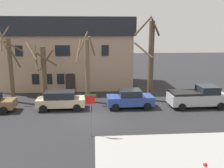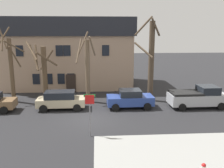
{
  "view_description": "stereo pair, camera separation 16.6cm",
  "coord_description": "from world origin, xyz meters",
  "px_view_note": "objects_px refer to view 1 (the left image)",
  "views": [
    {
      "loc": [
        0.34,
        -18.46,
        6.92
      ],
      "look_at": [
        1.87,
        2.31,
        2.39
      ],
      "focal_mm": 38.96,
      "sensor_mm": 36.0,
      "label": 1
    },
    {
      "loc": [
        0.5,
        -18.47,
        6.92
      ],
      "look_at": [
        1.87,
        2.31,
        2.39
      ],
      "focal_mm": 38.96,
      "sensor_mm": 36.0,
      "label": 2
    }
  ],
  "objects_px": {
    "car_beige_wagon": "(61,100)",
    "tree_bare_far": "(87,68)",
    "building_main": "(69,52)",
    "street_sign_pole": "(90,107)",
    "tree_bare_near": "(10,66)",
    "tree_bare_end": "(150,59)",
    "pickup_truck_silver": "(198,97)",
    "car_blue_sedan": "(130,99)",
    "tree_bare_mid": "(43,70)"
  },
  "relations": [
    {
      "from": "tree_bare_near",
      "to": "street_sign_pole",
      "type": "height_order",
      "value": "tree_bare_near"
    },
    {
      "from": "tree_bare_end",
      "to": "building_main",
      "type": "bearing_deg",
      "value": 137.12
    },
    {
      "from": "tree_bare_near",
      "to": "pickup_truck_silver",
      "type": "bearing_deg",
      "value": -9.37
    },
    {
      "from": "building_main",
      "to": "tree_bare_mid",
      "type": "xyz_separation_m",
      "value": [
        -2.02,
        -7.01,
        -1.2
      ]
    },
    {
      "from": "tree_bare_end",
      "to": "car_blue_sedan",
      "type": "distance_m",
      "value": 4.69
    },
    {
      "from": "tree_bare_far",
      "to": "street_sign_pole",
      "type": "relative_size",
      "value": 2.38
    },
    {
      "from": "car_blue_sedan",
      "to": "pickup_truck_silver",
      "type": "relative_size",
      "value": 0.81
    },
    {
      "from": "pickup_truck_silver",
      "to": "street_sign_pole",
      "type": "relative_size",
      "value": 1.81
    },
    {
      "from": "building_main",
      "to": "street_sign_pole",
      "type": "relative_size",
      "value": 5.46
    },
    {
      "from": "tree_bare_near",
      "to": "tree_bare_mid",
      "type": "xyz_separation_m",
      "value": [
        2.95,
        0.69,
        -0.5
      ]
    },
    {
      "from": "pickup_truck_silver",
      "to": "tree_bare_end",
      "type": "bearing_deg",
      "value": 148.0
    },
    {
      "from": "building_main",
      "to": "street_sign_pole",
      "type": "xyz_separation_m",
      "value": [
        2.89,
        -16.48,
        -2.29
      ]
    },
    {
      "from": "tree_bare_near",
      "to": "car_blue_sedan",
      "type": "height_order",
      "value": "tree_bare_near"
    },
    {
      "from": "car_blue_sedan",
      "to": "tree_bare_near",
      "type": "bearing_deg",
      "value": 166.68
    },
    {
      "from": "tree_bare_mid",
      "to": "street_sign_pole",
      "type": "distance_m",
      "value": 10.72
    },
    {
      "from": "building_main",
      "to": "street_sign_pole",
      "type": "height_order",
      "value": "building_main"
    },
    {
      "from": "car_beige_wagon",
      "to": "street_sign_pole",
      "type": "xyz_separation_m",
      "value": [
        2.77,
        -6.11,
        1.17
      ]
    },
    {
      "from": "tree_bare_mid",
      "to": "car_blue_sedan",
      "type": "xyz_separation_m",
      "value": [
        8.43,
        -3.38,
        -2.27
      ]
    },
    {
      "from": "tree_bare_end",
      "to": "street_sign_pole",
      "type": "distance_m",
      "value": 10.44
    },
    {
      "from": "tree_bare_end",
      "to": "car_blue_sedan",
      "type": "xyz_separation_m",
      "value": [
        -2.33,
        -2.27,
        -3.38
      ]
    },
    {
      "from": "tree_bare_near",
      "to": "street_sign_pole",
      "type": "xyz_separation_m",
      "value": [
        7.86,
        -8.78,
        -1.59
      ]
    },
    {
      "from": "tree_bare_mid",
      "to": "pickup_truck_silver",
      "type": "xyz_separation_m",
      "value": [
        14.76,
        -3.61,
        -2.16
      ]
    },
    {
      "from": "tree_bare_far",
      "to": "tree_bare_end",
      "type": "distance_m",
      "value": 6.33
    },
    {
      "from": "building_main",
      "to": "street_sign_pole",
      "type": "distance_m",
      "value": 16.89
    },
    {
      "from": "tree_bare_far",
      "to": "pickup_truck_silver",
      "type": "distance_m",
      "value": 10.84
    },
    {
      "from": "building_main",
      "to": "car_blue_sedan",
      "type": "bearing_deg",
      "value": -58.31
    },
    {
      "from": "tree_bare_far",
      "to": "car_beige_wagon",
      "type": "distance_m",
      "value": 4.11
    },
    {
      "from": "tree_bare_mid",
      "to": "pickup_truck_silver",
      "type": "bearing_deg",
      "value": -13.73
    },
    {
      "from": "tree_bare_near",
      "to": "car_beige_wagon",
      "type": "xyz_separation_m",
      "value": [
        5.09,
        -2.67,
        -2.76
      ]
    },
    {
      "from": "tree_bare_far",
      "to": "building_main",
      "type": "bearing_deg",
      "value": 106.89
    },
    {
      "from": "car_beige_wagon",
      "to": "street_sign_pole",
      "type": "bearing_deg",
      "value": -65.62
    },
    {
      "from": "car_beige_wagon",
      "to": "pickup_truck_silver",
      "type": "xyz_separation_m",
      "value": [
        12.62,
        -0.25,
        0.1
      ]
    },
    {
      "from": "tree_bare_end",
      "to": "car_beige_wagon",
      "type": "bearing_deg",
      "value": -165.41
    },
    {
      "from": "building_main",
      "to": "car_blue_sedan",
      "type": "relative_size",
      "value": 3.73
    },
    {
      "from": "tree_bare_mid",
      "to": "car_blue_sedan",
      "type": "bearing_deg",
      "value": -21.85
    },
    {
      "from": "car_beige_wagon",
      "to": "tree_bare_far",
      "type": "bearing_deg",
      "value": 43.53
    },
    {
      "from": "tree_bare_far",
      "to": "street_sign_pole",
      "type": "bearing_deg",
      "value": -87.11
    },
    {
      "from": "tree_bare_mid",
      "to": "tree_bare_far",
      "type": "xyz_separation_m",
      "value": [
        4.49,
        -1.12,
        0.26
      ]
    },
    {
      "from": "tree_bare_end",
      "to": "street_sign_pole",
      "type": "relative_size",
      "value": 2.9
    },
    {
      "from": "tree_bare_near",
      "to": "pickup_truck_silver",
      "type": "relative_size",
      "value": 1.4
    },
    {
      "from": "building_main",
      "to": "tree_bare_far",
      "type": "distance_m",
      "value": 8.55
    },
    {
      "from": "tree_bare_end",
      "to": "street_sign_pole",
      "type": "bearing_deg",
      "value": -125.01
    },
    {
      "from": "car_beige_wagon",
      "to": "tree_bare_end",
      "type": "bearing_deg",
      "value": 14.59
    },
    {
      "from": "building_main",
      "to": "tree_bare_mid",
      "type": "relative_size",
      "value": 2.67
    },
    {
      "from": "tree_bare_mid",
      "to": "pickup_truck_silver",
      "type": "height_order",
      "value": "tree_bare_mid"
    },
    {
      "from": "tree_bare_far",
      "to": "street_sign_pole",
      "type": "xyz_separation_m",
      "value": [
        0.42,
        -8.34,
        -1.35
      ]
    },
    {
      "from": "tree_bare_end",
      "to": "tree_bare_near",
      "type": "bearing_deg",
      "value": 178.23
    },
    {
      "from": "tree_bare_far",
      "to": "car_blue_sedan",
      "type": "bearing_deg",
      "value": -29.78
    },
    {
      "from": "tree_bare_end",
      "to": "car_blue_sedan",
      "type": "relative_size",
      "value": 1.98
    },
    {
      "from": "car_beige_wagon",
      "to": "pickup_truck_silver",
      "type": "relative_size",
      "value": 0.81
    }
  ]
}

